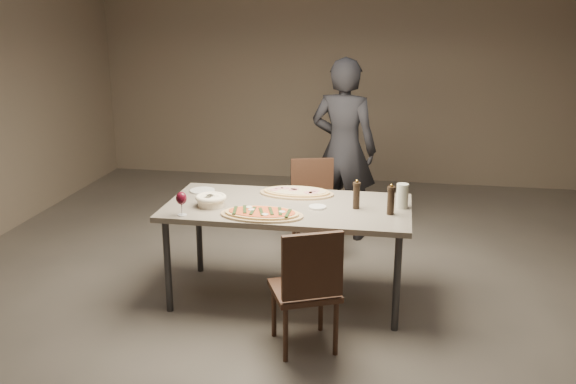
% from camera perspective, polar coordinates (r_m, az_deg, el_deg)
% --- Properties ---
extents(room, '(7.00, 7.00, 7.00)m').
position_cam_1_polar(room, '(4.58, 0.00, 6.60)').
color(room, '#645D56').
rests_on(room, ground).
extents(dining_table, '(1.80, 0.90, 0.75)m').
position_cam_1_polar(dining_table, '(4.76, 0.00, -1.81)').
color(dining_table, gray).
rests_on(dining_table, ground).
extents(zucchini_pizza, '(0.59, 0.33, 0.05)m').
position_cam_1_polar(zucchini_pizza, '(4.50, -2.34, -1.94)').
color(zucchini_pizza, tan).
rests_on(zucchini_pizza, dining_table).
extents(ham_pizza, '(0.58, 0.32, 0.04)m').
position_cam_1_polar(ham_pizza, '(4.99, 0.77, -0.03)').
color(ham_pizza, tan).
rests_on(ham_pizza, dining_table).
extents(bread_basket, '(0.23, 0.23, 0.08)m').
position_cam_1_polar(bread_basket, '(4.74, -6.86, -0.67)').
color(bread_basket, '#FBEDCC').
rests_on(bread_basket, dining_table).
extents(oil_dish, '(0.13, 0.13, 0.01)m').
position_cam_1_polar(oil_dish, '(4.67, 2.63, -1.35)').
color(oil_dish, white).
rests_on(oil_dish, dining_table).
extents(pepper_mill_left, '(0.06, 0.06, 0.22)m').
position_cam_1_polar(pepper_mill_left, '(4.56, 9.13, -0.71)').
color(pepper_mill_left, black).
rests_on(pepper_mill_left, dining_table).
extents(pepper_mill_right, '(0.06, 0.06, 0.22)m').
position_cam_1_polar(pepper_mill_right, '(4.65, 6.10, -0.27)').
color(pepper_mill_right, black).
rests_on(pepper_mill_right, dining_table).
extents(carafe, '(0.09, 0.09, 0.18)m').
position_cam_1_polar(carafe, '(4.72, 10.12, -0.34)').
color(carafe, silver).
rests_on(carafe, dining_table).
extents(wine_glass, '(0.08, 0.08, 0.17)m').
position_cam_1_polar(wine_glass, '(4.54, -9.46, -0.62)').
color(wine_glass, silver).
rests_on(wine_glass, dining_table).
extents(side_plate, '(0.19, 0.19, 0.01)m').
position_cam_1_polar(side_plate, '(5.12, -7.62, 0.12)').
color(side_plate, white).
rests_on(side_plate, dining_table).
extents(chair_near, '(0.53, 0.53, 0.85)m').
position_cam_1_polar(chair_near, '(4.10, 1.76, -8.16)').
color(chair_near, '#3A2318').
rests_on(chair_near, ground).
extents(chair_far, '(0.50, 0.50, 0.85)m').
position_cam_1_polar(chair_far, '(5.72, 2.27, -0.89)').
color(chair_far, '#3A2318').
rests_on(chair_far, ground).
extents(diner, '(0.70, 0.53, 1.72)m').
position_cam_1_polar(diner, '(6.05, 4.97, 3.79)').
color(diner, black).
rests_on(diner, ground).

